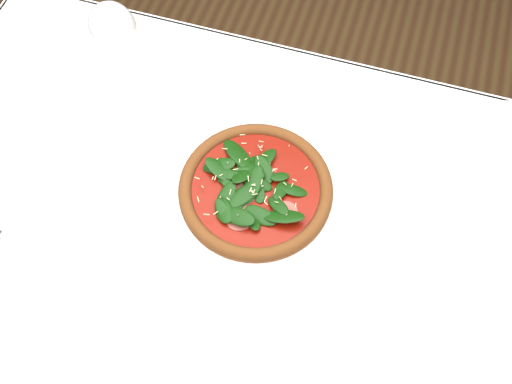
% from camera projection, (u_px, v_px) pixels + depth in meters
% --- Properties ---
extents(ground, '(6.00, 6.00, 0.00)m').
position_uv_depth(ground, '(235.00, 332.00, 1.62)').
color(ground, brown).
rests_on(ground, ground).
extents(dining_table, '(1.21, 0.81, 0.75)m').
position_uv_depth(dining_table, '(223.00, 243.00, 1.05)').
color(dining_table, white).
rests_on(dining_table, ground).
extents(plate, '(0.30, 0.30, 0.01)m').
position_uv_depth(plate, '(256.00, 193.00, 0.98)').
color(plate, white).
rests_on(plate, dining_table).
extents(pizza, '(0.31, 0.31, 0.03)m').
position_uv_depth(pizza, '(256.00, 188.00, 0.96)').
color(pizza, '#955224').
rests_on(pizza, plate).
extents(wine_glass, '(0.08, 0.08, 0.20)m').
position_uv_depth(wine_glass, '(113.00, 33.00, 0.97)').
color(wine_glass, white).
rests_on(wine_glass, dining_table).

